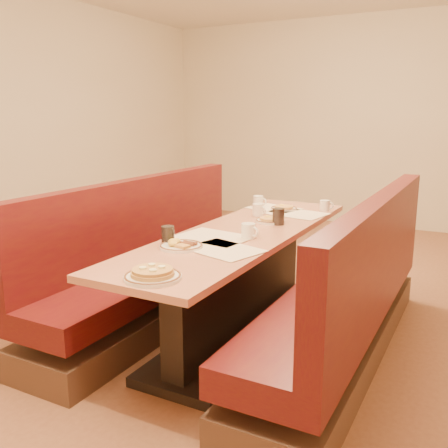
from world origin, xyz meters
The scene contains 19 objects.
ground centered at (0.00, 0.00, 0.00)m, with size 8.00×8.00×0.00m, color #9E6647.
room_envelope centered at (0.00, 0.00, 1.93)m, with size 6.04×8.04×2.82m.
diner_table centered at (0.00, 0.00, 0.37)m, with size 0.70×2.50×0.75m.
booth_left centered at (-0.73, 0.00, 0.36)m, with size 0.55×2.50×1.05m.
booth_right centered at (0.73, 0.00, 0.36)m, with size 0.55×2.50×1.05m.
placemat_near_left centered at (-0.08, -0.25, 0.75)m, with size 0.46×0.34×0.00m, color #FFE5C7.
placemat_near_right centered at (0.11, -0.48, 0.75)m, with size 0.43×0.32×0.00m, color #FFE5C7.
placemat_far_left centered at (-0.12, 0.84, 0.75)m, with size 0.40×0.30×0.00m, color #FFE5C7.
placemat_far_right centered at (0.12, 0.72, 0.75)m, with size 0.44×0.33×0.00m, color #FFE5C7.
pancake_plate centered at (0.06, -1.10, 0.77)m, with size 0.28×0.28×0.06m.
eggs_plate centered at (-0.13, -0.56, 0.77)m, with size 0.26×0.26×0.05m.
extra_plate_mid centered at (0.05, 0.35, 0.77)m, with size 0.22×0.22×0.04m.
extra_plate_far centered at (-0.03, 0.83, 0.77)m, with size 0.22×0.22×0.04m.
coffee_mug_a centered at (0.12, -0.16, 0.80)m, with size 0.13×0.09×0.10m.
coffee_mug_b centered at (-0.12, 0.52, 0.80)m, with size 0.12×0.09×0.09m.
coffee_mug_c centered at (0.28, 0.96, 0.79)m, with size 0.11×0.08×0.09m.
coffee_mug_d centered at (-0.28, 0.88, 0.80)m, with size 0.12×0.08×0.09m.
soda_tumbler_near centered at (-0.25, -0.51, 0.80)m, with size 0.08×0.08×0.11m.
soda_tumbler_mid centered at (0.14, 0.30, 0.81)m, with size 0.08×0.08×0.12m.
Camera 1 is at (1.43, -2.94, 1.53)m, focal length 40.00 mm.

